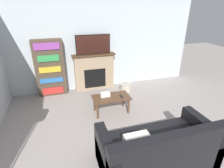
{
  "coord_description": "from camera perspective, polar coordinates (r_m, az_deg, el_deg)",
  "views": [
    {
      "loc": [
        -1.12,
        -1.12,
        2.35
      ],
      "look_at": [
        -0.03,
        2.42,
        0.71
      ],
      "focal_mm": 28.0,
      "sensor_mm": 36.0,
      "label": 1
    }
  ],
  "objects": [
    {
      "name": "couch",
      "position": [
        3.0,
        14.63,
        -20.15
      ],
      "size": [
        1.81,
        0.86,
        0.86
      ],
      "color": "black",
      "rests_on": "ground_plane"
    },
    {
      "name": "storage_basket",
      "position": [
        5.32,
        4.53,
        -1.08
      ],
      "size": [
        0.34,
        0.34,
        0.22
      ],
      "color": "#BCB29E",
      "rests_on": "ground_plane"
    },
    {
      "name": "remote_control",
      "position": [
        4.12,
        3.03,
        -3.99
      ],
      "size": [
        0.04,
        0.15,
        0.02
      ],
      "color": "black",
      "rests_on": "coffee_table"
    },
    {
      "name": "bookshelf",
      "position": [
        5.16,
        -19.53,
        4.93
      ],
      "size": [
        0.78,
        0.29,
        1.58
      ],
      "color": "#4C3D2D",
      "rests_on": "ground_plane"
    },
    {
      "name": "fireplace",
      "position": [
        5.34,
        -5.84,
        4.08
      ],
      "size": [
        1.27,
        0.28,
        1.09
      ],
      "color": "tan",
      "rests_on": "ground_plane"
    },
    {
      "name": "coffee_table",
      "position": [
        4.14,
        -0.26,
        -4.95
      ],
      "size": [
        0.87,
        0.47,
        0.41
      ],
      "color": "brown",
      "rests_on": "ground_plane"
    },
    {
      "name": "tissue_box",
      "position": [
        4.11,
        -2.25,
        -3.43
      ],
      "size": [
        0.22,
        0.12,
        0.1
      ],
      "color": "white",
      "rests_on": "coffee_table"
    },
    {
      "name": "tv",
      "position": [
        5.1,
        -6.19,
        12.7
      ],
      "size": [
        0.99,
        0.03,
        0.56
      ],
      "color": "black",
      "rests_on": "fireplace"
    },
    {
      "name": "wall_back",
      "position": [
        5.29,
        -4.67,
        12.96
      ],
      "size": [
        6.05,
        0.06,
        2.7
      ],
      "color": "silver",
      "rests_on": "ground_plane"
    }
  ]
}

